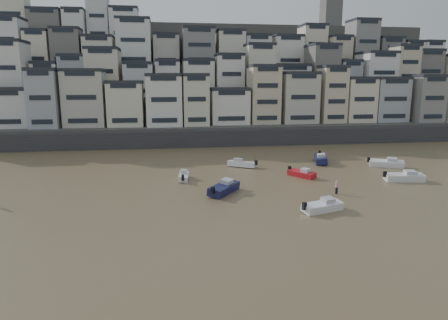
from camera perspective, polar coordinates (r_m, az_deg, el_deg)
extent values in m
cube|color=#38383A|center=(87.06, 0.62, 3.17)|extent=(140.00, 3.00, 3.50)
cube|color=#4C4C47|center=(94.73, 2.95, 3.98)|extent=(140.00, 14.00, 4.00)
cube|color=#4C4C47|center=(106.13, 1.70, 6.42)|extent=(140.00, 14.00, 10.00)
cube|color=#4C4C47|center=(117.68, 0.68, 8.87)|extent=(140.00, 14.00, 18.00)
cube|color=#4C4C47|center=(129.43, -0.17, 10.87)|extent=(140.00, 16.00, 26.00)
cube|color=#4C4C47|center=(143.31, -0.99, 12.12)|extent=(140.00, 18.00, 32.00)
cube|color=#66635E|center=(154.16, 15.09, 21.04)|extent=(6.00, 6.00, 18.00)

